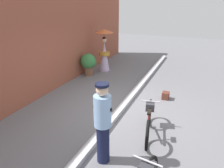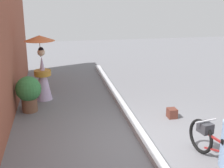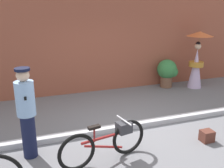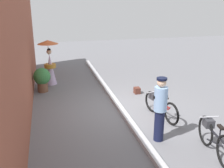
{
  "view_description": "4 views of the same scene",
  "coord_description": "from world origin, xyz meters",
  "views": [
    {
      "loc": [
        -5.41,
        -2.03,
        3.13
      ],
      "look_at": [
        -0.15,
        0.24,
        0.87
      ],
      "focal_mm": 34.27,
      "sensor_mm": 36.0,
      "label": 1
    },
    {
      "loc": [
        -5.27,
        1.78,
        3.04
      ],
      "look_at": [
        0.67,
        0.61,
        1.2
      ],
      "focal_mm": 47.53,
      "sensor_mm": 36.0,
      "label": 2
    },
    {
      "loc": [
        -2.17,
        -5.06,
        2.78
      ],
      "look_at": [
        -0.25,
        0.44,
        0.98
      ],
      "focal_mm": 41.69,
      "sensor_mm": 36.0,
      "label": 3
    },
    {
      "loc": [
        -7.91,
        2.28,
        3.61
      ],
      "look_at": [
        -0.24,
        0.33,
        1.01
      ],
      "focal_mm": 42.23,
      "sensor_mm": 36.0,
      "label": 4
    }
  ],
  "objects": [
    {
      "name": "bicycle_near_officer",
      "position": [
        -0.87,
        -1.06,
        0.39
      ],
      "size": [
        1.74,
        0.52,
        0.76
      ],
      "color": "black",
      "rests_on": "ground_plane"
    },
    {
      "name": "bicycle_far_side",
      "position": [
        -3.13,
        -1.44,
        0.43
      ],
      "size": [
        1.75,
        0.48,
        0.86
      ],
      "color": "black",
      "rests_on": "ground_plane"
    },
    {
      "name": "building_wall",
      "position": [
        0.0,
        3.08,
        1.86
      ],
      "size": [
        14.0,
        0.4,
        3.71
      ],
      "primitive_type": "cube",
      "color": "brown",
      "rests_on": "ground_plane"
    },
    {
      "name": "person_officer",
      "position": [
        -2.2,
        -0.44,
        0.93
      ],
      "size": [
        0.34,
        0.38,
        1.73
      ],
      "color": "#141938",
      "rests_on": "ground_plane"
    },
    {
      "name": "ground_plane",
      "position": [
        0.0,
        0.0,
        0.0
      ],
      "size": [
        30.0,
        30.0,
        0.0
      ],
      "primitive_type": "plane",
      "color": "slate"
    },
    {
      "name": "backpack_on_pavement",
      "position": [
        1.34,
        -1.1,
        0.13
      ],
      "size": [
        0.26,
        0.22,
        0.24
      ],
      "color": "#592D23",
      "rests_on": "ground_plane"
    },
    {
      "name": "person_with_parasol",
      "position": [
        3.41,
        2.16,
        1.0
      ],
      "size": [
        0.87,
        0.87,
        1.92
      ],
      "color": "silver",
      "rests_on": "ground_plane"
    },
    {
      "name": "sidewalk_curb",
      "position": [
        0.0,
        0.0,
        0.06
      ],
      "size": [
        14.0,
        0.2,
        0.12
      ],
      "primitive_type": "cube",
      "color": "#B2B2B7",
      "rests_on": "ground_plane"
    },
    {
      "name": "potted_plant_by_door",
      "position": [
        2.51,
        2.5,
        0.56
      ],
      "size": [
        0.69,
        0.67,
        0.97
      ],
      "color": "brown",
      "rests_on": "ground_plane"
    }
  ]
}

